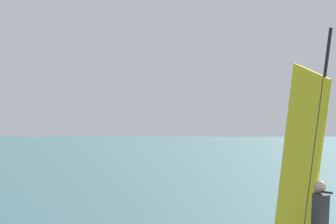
% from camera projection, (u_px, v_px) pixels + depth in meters
% --- Properties ---
extents(windsurfer, '(0.78, 3.46, 4.14)m').
position_uv_depth(windsurfer, '(314.00, 200.00, 14.04)').
color(windsurfer, orange).
rests_on(windsurfer, ground_plane).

